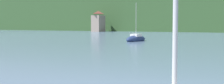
# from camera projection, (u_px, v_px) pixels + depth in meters

# --- Properties ---
(shore_building_west) EXTENTS (3.44, 4.88, 7.44)m
(shore_building_west) POSITION_uv_depth(u_px,v_px,m) (98.00, 22.00, 100.91)
(shore_building_west) COLOR gray
(shore_building_west) RESTS_ON ground_plane
(sailboat_far_4) EXTENTS (2.13, 5.13, 6.11)m
(sailboat_far_4) POSITION_uv_depth(u_px,v_px,m) (136.00, 39.00, 42.33)
(sailboat_far_4) COLOR navy
(sailboat_far_4) RESTS_ON ground_plane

